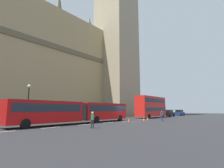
{
  "coord_description": "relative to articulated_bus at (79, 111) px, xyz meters",
  "views": [
    {
      "loc": [
        -23.25,
        -16.83,
        1.88
      ],
      "look_at": [
        0.9,
        3.57,
        6.68
      ],
      "focal_mm": 27.17,
      "sensor_mm": 36.0,
      "label": 1
    }
  ],
  "objects": [
    {
      "name": "double_decker_bus",
      "position": [
        21.33,
        0.0,
        0.96
      ],
      "size": [
        10.74,
        2.54,
        4.9
      ],
      "color": "red",
      "rests_on": "ground_plane"
    },
    {
      "name": "street_lamp",
      "position": [
        -5.08,
        4.51,
        1.31
      ],
      "size": [
        0.44,
        0.44,
        5.27
      ],
      "color": "black",
      "rests_on": "ground_plane"
    },
    {
      "name": "sedan_lead",
      "position": [
        31.16,
        -0.19,
        -0.83
      ],
      "size": [
        4.4,
        1.86,
        1.85
      ],
      "color": "black",
      "rests_on": "ground_plane"
    },
    {
      "name": "pedestrian_near_cones",
      "position": [
        -3.0,
        -5.86,
        -0.83
      ],
      "size": [
        0.46,
        0.44,
        1.69
      ],
      "color": "#333333",
      "rests_on": "ground_plane"
    },
    {
      "name": "traffic_cone_east",
      "position": [
        12.53,
        -3.74,
        -1.46
      ],
      "size": [
        0.36,
        0.36,
        0.58
      ],
      "color": "black",
      "rests_on": "ground_plane"
    },
    {
      "name": "traffic_cone_west",
      "position": [
        6.35,
        -3.94,
        -1.46
      ],
      "size": [
        0.36,
        0.36,
        0.58
      ],
      "color": "black",
      "rests_on": "ground_plane"
    },
    {
      "name": "articulated_bus",
      "position": [
        0.0,
        0.0,
        0.0
      ],
      "size": [
        18.84,
        2.54,
        2.9
      ],
      "color": "#B20F0F",
      "rests_on": "ground_plane"
    },
    {
      "name": "ground_plane",
      "position": [
        8.03,
        -1.99,
        -1.75
      ],
      "size": [
        160.0,
        160.0,
        0.0
      ],
      "primitive_type": "plane",
      "color": "#262628"
    },
    {
      "name": "traffic_cone_middle",
      "position": [
        10.62,
        -4.07,
        -1.46
      ],
      "size": [
        0.36,
        0.36,
        0.58
      ],
      "color": "black",
      "rests_on": "ground_plane"
    },
    {
      "name": "sedan_trailing",
      "position": [
        40.36,
        -0.05,
        -0.83
      ],
      "size": [
        4.4,
        1.86,
        1.85
      ],
      "color": "navy",
      "rests_on": "ground_plane"
    },
    {
      "name": "lane_centre_marking",
      "position": [
        1.59,
        -1.99,
        -1.74
      ],
      "size": [
        25.2,
        0.16,
        0.01
      ],
      "color": "silver",
      "rests_on": "ground_plane"
    },
    {
      "name": "pedestrian_by_kerb",
      "position": [
        12.38,
        -6.52,
        -0.83
      ],
      "size": [
        0.45,
        0.46,
        1.69
      ],
      "color": "#262D4C",
      "rests_on": "ground_plane"
    }
  ]
}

